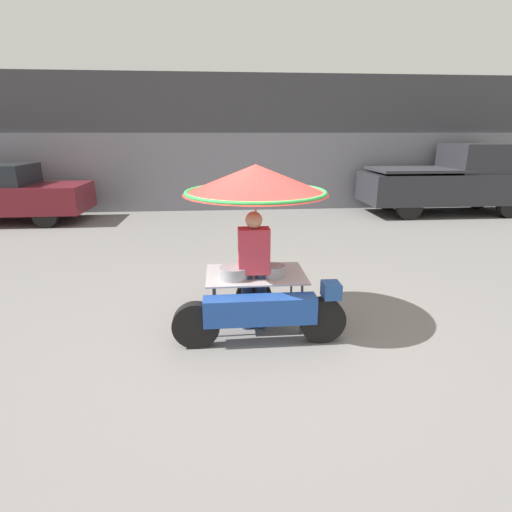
# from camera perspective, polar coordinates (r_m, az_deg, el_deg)

# --- Properties ---
(ground_plane) EXTENTS (36.00, 36.00, 0.00)m
(ground_plane) POSITION_cam_1_polar(r_m,az_deg,el_deg) (5.12, 1.37, -10.82)
(ground_plane) COLOR slate
(shopfront_building) EXTENTS (28.00, 2.06, 4.12)m
(shopfront_building) POSITION_cam_1_polar(r_m,az_deg,el_deg) (13.88, -3.04, 15.73)
(shopfront_building) COLOR #38383D
(shopfront_building) RESTS_ON ground
(vendor_motorcycle_cart) EXTENTS (2.04, 1.75, 2.05)m
(vendor_motorcycle_cart) POSITION_cam_1_polar(r_m,az_deg,el_deg) (4.81, 0.06, 7.41)
(vendor_motorcycle_cart) COLOR black
(vendor_motorcycle_cart) RESTS_ON ground
(vendor_person) EXTENTS (0.38, 0.22, 1.51)m
(vendor_person) POSITION_cam_1_polar(r_m,az_deg,el_deg) (4.91, -0.30, -1.37)
(vendor_person) COLOR navy
(vendor_person) RESTS_ON ground
(pickup_truck) EXTENTS (5.14, 1.82, 2.09)m
(pickup_truck) POSITION_cam_1_polar(r_m,az_deg,el_deg) (13.71, 26.32, 9.54)
(pickup_truck) COLOR black
(pickup_truck) RESTS_ON ground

